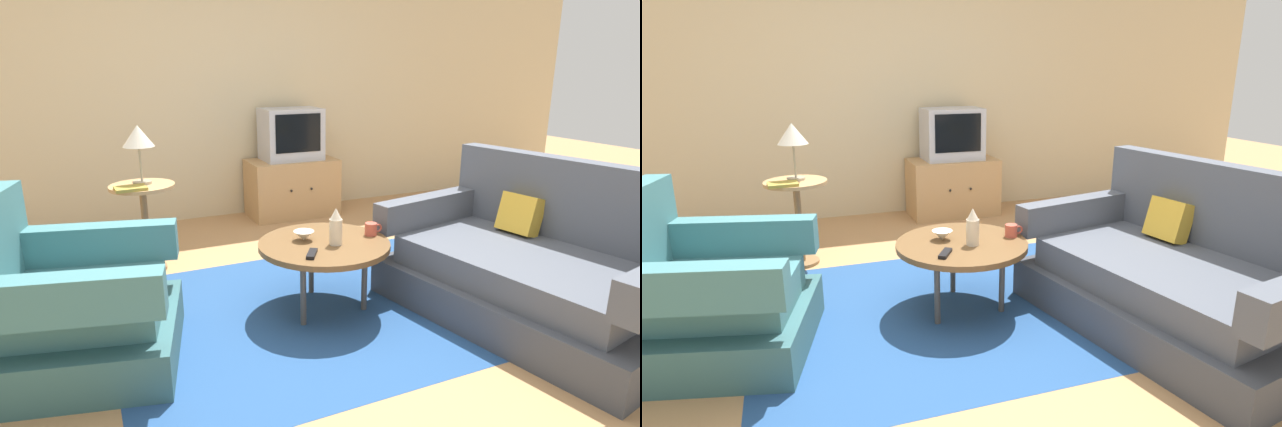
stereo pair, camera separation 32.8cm
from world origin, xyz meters
TOP-DOWN VIEW (x-y plane):
  - ground_plane at (0.00, 0.00)m, footprint 16.00×16.00m
  - back_wall at (0.00, 2.57)m, footprint 9.00×0.12m
  - area_rug at (0.10, 0.16)m, footprint 2.52×1.94m
  - armchair at (-1.35, 0.12)m, footprint 1.12×1.08m
  - couch at (1.22, -0.44)m, footprint 1.29×1.83m
  - coffee_table at (0.10, 0.16)m, footprint 0.81×0.81m
  - side_table at (-0.83, 1.29)m, footprint 0.46×0.46m
  - tv_stand at (0.71, 2.23)m, footprint 0.88×0.51m
  - television at (0.71, 2.24)m, footprint 0.58×0.40m
  - table_lamp at (-0.82, 1.32)m, footprint 0.22×0.22m
  - vase at (0.15, 0.09)m, footprint 0.08×0.08m
  - mug at (0.43, 0.16)m, footprint 0.12×0.08m
  - bowl at (0.00, 0.24)m, footprint 0.13×0.13m
  - tv_remote_dark at (-0.06, -0.02)m, footprint 0.12×0.15m
  - book at (-0.92, 1.15)m, footprint 0.22×0.17m

SIDE VIEW (x-z plane):
  - ground_plane at x=0.00m, z-range 0.00..0.00m
  - area_rug at x=0.10m, z-range 0.00..0.00m
  - tv_stand at x=0.71m, z-range 0.00..0.57m
  - couch at x=1.22m, z-range -0.17..0.76m
  - armchair at x=-1.35m, z-range -0.15..0.75m
  - coffee_table at x=0.10m, z-range 0.19..0.63m
  - tv_remote_dark at x=-0.06m, z-range 0.44..0.46m
  - side_table at x=-0.83m, z-range 0.14..0.80m
  - bowl at x=0.00m, z-range 0.44..0.50m
  - mug at x=0.43m, z-range 0.44..0.52m
  - vase at x=0.15m, z-range 0.44..0.67m
  - book at x=-0.92m, z-range 0.66..0.68m
  - television at x=0.71m, z-range 0.57..1.08m
  - table_lamp at x=-0.82m, z-range 0.78..1.20m
  - back_wall at x=0.00m, z-range 0.00..2.70m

